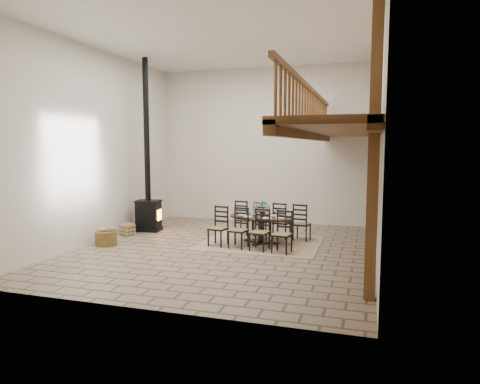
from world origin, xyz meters
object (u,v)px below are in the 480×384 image
(wood_stove, at_px, (148,193))
(log_stack, at_px, (128,229))
(dining_table, at_px, (261,230))
(log_basket, at_px, (106,238))

(wood_stove, height_order, log_stack, wood_stove)
(dining_table, bearing_deg, log_basket, -151.19)
(dining_table, xyz_separation_m, log_stack, (-3.85, -0.12, -0.20))
(dining_table, distance_m, wood_stove, 3.71)
(log_basket, bearing_deg, dining_table, 19.92)
(wood_stove, relative_size, log_stack, 11.60)
(log_basket, bearing_deg, wood_stove, 86.18)
(log_stack, bearing_deg, wood_stove, 69.82)
(wood_stove, distance_m, log_stack, 1.22)
(wood_stove, xyz_separation_m, log_stack, (-0.27, -0.72, -0.95))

